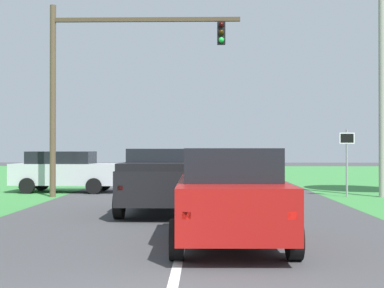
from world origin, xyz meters
The scene contains 7 objects.
ground_plane centered at (0.00, 9.17, 0.00)m, with size 120.00×120.00×0.00m, color #424244.
red_suv_near centered at (0.97, 5.23, 1.02)m, with size 2.33×4.68×1.95m.
pickup_truck_lead centered at (-0.84, 10.70, 1.00)m, with size 2.38×5.11×1.93m.
traffic_light centered at (-3.62, 16.03, 5.08)m, with size 7.61×0.40×7.68m.
keep_moving_sign centered at (6.18, 16.31, 1.72)m, with size 0.60×0.09×2.70m.
crossing_suv_far centered at (-5.69, 18.45, 0.95)m, with size 4.73×2.20×1.81m.
utility_pole_right centered at (7.56, 16.22, 4.81)m, with size 0.28×0.28×9.63m, color #9E998E.
Camera 1 is at (0.43, -5.89, 1.95)m, focal length 51.67 mm.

